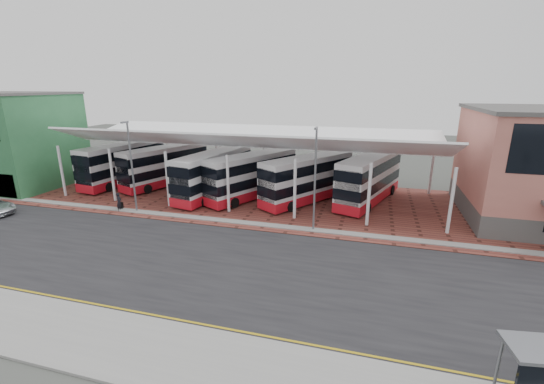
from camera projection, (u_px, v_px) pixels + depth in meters
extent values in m
plane|color=#3D403B|center=(266.00, 264.00, 23.20)|extent=(140.00, 140.00, 0.00)
cube|color=black|center=(261.00, 271.00, 22.28)|extent=(120.00, 14.00, 0.02)
cube|color=brown|center=(325.00, 204.00, 34.67)|extent=(72.00, 16.00, 0.06)
cube|color=gray|center=(203.00, 362.00, 14.88)|extent=(120.00, 4.00, 0.14)
cube|color=gray|center=(288.00, 228.00, 28.91)|extent=(120.00, 0.80, 0.14)
cube|color=#B99814|center=(222.00, 332.00, 16.74)|extent=(120.00, 0.12, 0.01)
cube|color=#B99814|center=(225.00, 328.00, 17.01)|extent=(120.00, 0.12, 0.01)
cylinder|color=white|center=(62.00, 171.00, 36.56)|extent=(0.26, 0.26, 5.20)
cylinder|color=white|center=(131.00, 155.00, 46.80)|extent=(0.26, 0.26, 4.60)
cylinder|color=white|center=(112.00, 175.00, 35.00)|extent=(0.26, 0.26, 5.20)
cylinder|color=white|center=(172.00, 157.00, 45.23)|extent=(0.26, 0.26, 4.60)
cylinder|color=white|center=(167.00, 180.00, 33.44)|extent=(0.26, 0.26, 5.20)
cylinder|color=white|center=(217.00, 160.00, 43.67)|extent=(0.26, 0.26, 4.60)
cylinder|color=white|center=(228.00, 184.00, 31.87)|extent=(0.26, 0.26, 5.20)
cylinder|color=white|center=(264.00, 163.00, 42.11)|extent=(0.26, 0.26, 4.60)
cylinder|color=white|center=(295.00, 189.00, 30.31)|extent=(0.26, 0.26, 5.20)
cylinder|color=white|center=(316.00, 166.00, 40.55)|extent=(0.26, 0.26, 4.60)
cylinder|color=white|center=(369.00, 195.00, 28.75)|extent=(0.26, 0.26, 5.20)
cylinder|color=white|center=(371.00, 169.00, 38.99)|extent=(0.26, 0.26, 4.60)
cylinder|color=white|center=(452.00, 201.00, 27.19)|extent=(0.26, 0.26, 5.20)
cylinder|color=white|center=(431.00, 172.00, 37.42)|extent=(0.26, 0.26, 4.60)
cube|color=white|center=(236.00, 141.00, 32.91)|extent=(37.00, 4.95, 1.95)
cube|color=white|center=(255.00, 135.00, 38.14)|extent=(37.00, 7.12, 1.43)
cube|color=#307141|center=(32.00, 142.00, 39.75)|extent=(6.20, 10.00, 10.00)
cube|color=#4C4A48|center=(23.00, 93.00, 38.30)|extent=(6.40, 10.20, 0.25)
cylinder|color=slate|center=(132.00, 168.00, 31.53)|extent=(0.16, 0.16, 8.00)
cube|color=slate|center=(125.00, 122.00, 30.12)|extent=(0.15, 0.90, 0.15)
cylinder|color=slate|center=(315.00, 181.00, 27.36)|extent=(0.16, 0.16, 8.00)
cube|color=slate|center=(316.00, 128.00, 25.95)|extent=(0.15, 0.90, 0.15)
cube|color=silver|center=(123.00, 162.00, 41.55)|extent=(3.97, 11.31, 4.33)
cube|color=red|center=(125.00, 177.00, 42.05)|extent=(4.02, 11.35, 0.91)
cube|color=black|center=(124.00, 166.00, 41.68)|extent=(4.02, 11.35, 0.96)
cube|color=black|center=(122.00, 152.00, 41.22)|extent=(4.02, 11.35, 0.96)
cube|color=black|center=(83.00, 173.00, 36.75)|extent=(2.26, 0.40, 3.62)
cylinder|color=black|center=(92.00, 185.00, 39.46)|extent=(0.41, 1.04, 1.01)
cylinder|color=black|center=(109.00, 187.00, 38.50)|extent=(0.41, 1.04, 1.01)
cylinder|color=black|center=(139.00, 171.00, 45.69)|extent=(0.41, 1.04, 1.01)
cylinder|color=black|center=(155.00, 173.00, 44.73)|extent=(0.41, 1.04, 1.01)
cube|color=silver|center=(165.00, 165.00, 40.65)|extent=(5.91, 10.68, 4.11)
cube|color=red|center=(166.00, 179.00, 41.12)|extent=(5.96, 10.73, 0.86)
cube|color=black|center=(166.00, 169.00, 40.77)|extent=(5.96, 10.73, 0.91)
cube|color=black|center=(164.00, 155.00, 40.34)|extent=(5.96, 10.73, 0.91)
cube|color=black|center=(123.00, 175.00, 36.65)|extent=(2.05, 0.84, 3.44)
cylinder|color=black|center=(134.00, 185.00, 39.24)|extent=(0.58, 0.99, 0.96)
cylinder|color=black|center=(148.00, 189.00, 37.89)|extent=(0.58, 0.99, 0.96)
cylinder|color=black|center=(183.00, 174.00, 44.44)|extent=(0.58, 0.99, 0.96)
cylinder|color=black|center=(196.00, 176.00, 43.09)|extent=(0.58, 0.99, 0.96)
cube|color=silver|center=(214.00, 173.00, 36.79)|extent=(4.33, 11.07, 4.23)
cube|color=red|center=(215.00, 189.00, 37.28)|extent=(4.38, 11.12, 0.88)
cube|color=black|center=(214.00, 177.00, 36.92)|extent=(4.38, 11.12, 0.93)
cube|color=black|center=(213.00, 162.00, 36.47)|extent=(4.38, 11.12, 0.93)
cube|color=black|center=(179.00, 186.00, 32.20)|extent=(2.19, 0.49, 3.54)
cylinder|color=black|center=(184.00, 198.00, 34.85)|extent=(0.44, 1.02, 0.98)
cylinder|color=black|center=(204.00, 201.00, 33.82)|extent=(0.44, 1.02, 0.98)
cylinder|color=black|center=(223.00, 181.00, 40.82)|extent=(0.44, 1.02, 0.98)
cylinder|color=black|center=(242.00, 184.00, 39.79)|extent=(0.44, 1.02, 0.98)
cube|color=silver|center=(252.00, 175.00, 36.10)|extent=(7.02, 10.56, 4.16)
cube|color=red|center=(252.00, 191.00, 36.58)|extent=(7.08, 10.62, 0.87)
cube|color=black|center=(252.00, 179.00, 36.22)|extent=(7.08, 10.62, 0.92)
cube|color=black|center=(251.00, 164.00, 35.78)|extent=(7.08, 10.62, 0.92)
cube|color=black|center=(209.00, 186.00, 32.43)|extent=(1.98, 1.08, 3.48)
cylinder|color=black|center=(218.00, 197.00, 35.03)|extent=(0.68, 0.98, 0.97)
cylinder|color=black|center=(234.00, 203.00, 33.44)|extent=(0.68, 0.98, 0.97)
cylinder|color=black|center=(267.00, 184.00, 39.80)|extent=(0.68, 0.98, 0.97)
cylinder|color=black|center=(283.00, 188.00, 38.22)|extent=(0.68, 0.98, 0.97)
cube|color=silver|center=(308.00, 178.00, 34.92)|extent=(7.71, 10.28, 4.15)
cube|color=red|center=(307.00, 195.00, 35.40)|extent=(7.76, 10.33, 0.87)
cube|color=black|center=(308.00, 182.00, 35.04)|extent=(7.76, 10.33, 0.92)
cube|color=black|center=(308.00, 167.00, 34.61)|extent=(7.76, 10.33, 0.92)
cube|color=black|center=(267.00, 189.00, 31.57)|extent=(1.89, 1.24, 3.48)
cylinder|color=black|center=(273.00, 200.00, 34.12)|extent=(0.74, 0.96, 0.97)
cylinder|color=black|center=(291.00, 207.00, 32.40)|extent=(0.74, 0.96, 0.97)
cylinder|color=black|center=(321.00, 187.00, 38.49)|extent=(0.74, 0.96, 0.97)
cylinder|color=black|center=(339.00, 192.00, 36.77)|extent=(0.74, 0.96, 0.97)
cube|color=silver|center=(370.00, 177.00, 34.82)|extent=(5.88, 11.20, 4.29)
cube|color=red|center=(368.00, 195.00, 35.32)|extent=(5.93, 11.26, 0.90)
cube|color=black|center=(369.00, 182.00, 34.95)|extent=(5.93, 11.26, 0.95)
cube|color=black|center=(371.00, 166.00, 34.50)|extent=(5.93, 11.26, 0.95)
cube|color=black|center=(347.00, 192.00, 30.54)|extent=(2.16, 0.81, 3.59)
cylinder|color=black|center=(341.00, 203.00, 33.25)|extent=(0.58, 1.04, 1.00)
cylinder|color=black|center=(368.00, 208.00, 31.90)|extent=(0.58, 1.04, 1.00)
cylinder|color=black|center=(369.00, 186.00, 38.82)|extent=(0.58, 1.04, 1.00)
cylinder|color=black|center=(392.00, 190.00, 37.46)|extent=(0.58, 1.04, 1.00)
imported|color=black|center=(119.00, 202.00, 32.53)|extent=(0.52, 0.68, 1.67)
cube|color=black|center=(121.00, 206.00, 33.14)|extent=(0.38, 0.27, 0.65)
cylinder|color=slate|center=(498.00, 367.00, 12.79)|extent=(0.12, 0.12, 2.61)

